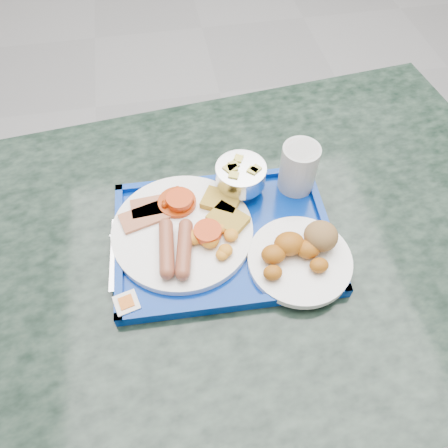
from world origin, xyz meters
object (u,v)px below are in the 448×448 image
Objects in this scene: main_plate at (186,229)px; bread_plate at (302,253)px; juice_cup at (299,167)px; fruit_bowl at (241,175)px; tray at (224,238)px; table at (231,292)px.

bread_plate is (0.20, -0.09, 0.01)m from main_plate.
juice_cup is (0.24, 0.08, 0.04)m from main_plate.
bread_plate is 0.20m from fruit_bowl.
fruit_bowl reaches higher than tray.
table is 13.57× the size of fruit_bowl.
juice_cup is at bearing -3.36° from fruit_bowl.
bread_plate is (0.11, -0.06, 0.24)m from table.
main_plate is 0.15m from fruit_bowl.
table is 0.25m from main_plate.
juice_cup reaches higher than table.
tray is 4.20× the size of fruit_bowl.
bread_plate is 1.83× the size of juice_cup.
main_plate is (-0.08, 0.03, 0.23)m from table.
fruit_bowl reaches higher than bread_plate.
fruit_bowl is at bearing 35.52° from main_plate.
table is 0.21m from tray.
tray is at bearing -148.98° from juice_cup.
table is 3.23× the size of tray.
table is 0.27m from bread_plate.
main_plate is 2.67× the size of fruit_bowl.
tray is 4.07× the size of juice_cup.
juice_cup is (0.12, -0.01, 0.01)m from fruit_bowl.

